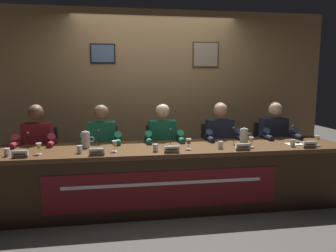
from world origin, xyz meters
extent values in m
plane|color=#4C4742|center=(0.00, 0.00, 0.00)|extent=(12.00, 12.00, 0.00)
cube|color=#937047|center=(0.00, 1.32, 1.30)|extent=(5.54, 0.12, 2.60)
cube|color=black|center=(-0.80, 1.26, 1.92)|extent=(0.37, 0.02, 0.29)
cube|color=slate|center=(-0.80, 1.24, 1.92)|extent=(0.33, 0.01, 0.25)
cube|color=#4C3319|center=(0.80, 1.26, 1.92)|extent=(0.42, 0.02, 0.40)
cube|color=gray|center=(0.80, 1.24, 1.92)|extent=(0.38, 0.01, 0.36)
cube|color=brown|center=(0.00, 0.00, 0.71)|extent=(4.34, 0.85, 0.05)
cube|color=#342112|center=(0.00, -0.41, 0.34)|extent=(4.28, 0.04, 0.69)
cube|color=#342112|center=(2.12, 0.00, 0.34)|extent=(0.08, 0.77, 0.69)
cube|color=maroon|center=(-0.10, -0.43, 0.34)|extent=(2.58, 0.01, 0.43)
cube|color=white|center=(-0.10, -0.43, 0.42)|extent=(2.19, 0.00, 0.04)
cylinder|color=black|center=(-1.61, 0.53, 0.01)|extent=(0.44, 0.44, 0.02)
cylinder|color=black|center=(-1.61, 0.53, 0.23)|extent=(0.05, 0.05, 0.40)
cube|color=#232328|center=(-1.61, 0.53, 0.44)|extent=(0.44, 0.44, 0.03)
cube|color=#232328|center=(-1.61, 0.73, 0.68)|extent=(0.40, 0.05, 0.44)
cylinder|color=black|center=(-1.71, 0.18, 0.23)|extent=(0.10, 0.10, 0.46)
cylinder|color=black|center=(-1.51, 0.18, 0.23)|extent=(0.10, 0.10, 0.46)
cylinder|color=black|center=(-1.71, 0.33, 0.51)|extent=(0.13, 0.34, 0.13)
cylinder|color=black|center=(-1.51, 0.33, 0.51)|extent=(0.13, 0.34, 0.13)
cube|color=maroon|center=(-1.61, 0.50, 0.75)|extent=(0.36, 0.20, 0.48)
sphere|color=brown|center=(-1.61, 0.48, 1.12)|extent=(0.19, 0.19, 0.19)
sphere|color=gray|center=(-1.61, 0.49, 1.14)|extent=(0.17, 0.17, 0.17)
cylinder|color=maroon|center=(-1.82, 0.40, 0.77)|extent=(0.09, 0.30, 0.25)
cylinder|color=maroon|center=(-1.40, 0.40, 0.77)|extent=(0.09, 0.30, 0.25)
cylinder|color=maroon|center=(-1.82, 0.24, 0.77)|extent=(0.07, 0.24, 0.07)
cylinder|color=maroon|center=(-1.40, 0.24, 0.77)|extent=(0.07, 0.24, 0.07)
cube|color=white|center=(-1.61, -0.32, 0.78)|extent=(0.16, 0.03, 0.08)
cube|color=white|center=(-1.61, -0.29, 0.78)|extent=(0.16, 0.03, 0.08)
cube|color=black|center=(-1.61, -0.33, 0.78)|extent=(0.11, 0.01, 0.01)
cylinder|color=white|center=(-1.45, -0.18, 0.74)|extent=(0.06, 0.06, 0.00)
cylinder|color=white|center=(-1.45, -0.18, 0.77)|extent=(0.01, 0.01, 0.05)
cone|color=white|center=(-1.45, -0.18, 0.83)|extent=(0.06, 0.06, 0.06)
cylinder|color=yellow|center=(-1.45, -0.18, 0.82)|extent=(0.04, 0.04, 0.04)
cylinder|color=silver|center=(-1.76, -0.22, 0.78)|extent=(0.06, 0.06, 0.08)
cylinder|color=silver|center=(-1.76, -0.22, 0.76)|extent=(0.05, 0.05, 0.05)
cylinder|color=black|center=(-1.61, -0.12, 0.75)|extent=(0.06, 0.06, 0.02)
cylinder|color=black|center=(-1.61, -0.05, 0.85)|extent=(0.01, 0.13, 0.18)
sphere|color=#2D2D2D|center=(-1.61, 0.01, 0.94)|extent=(0.03, 0.03, 0.03)
cylinder|color=black|center=(-0.81, 0.53, 0.01)|extent=(0.44, 0.44, 0.02)
cylinder|color=black|center=(-0.81, 0.53, 0.23)|extent=(0.05, 0.05, 0.40)
cube|color=#232328|center=(-0.81, 0.53, 0.44)|extent=(0.44, 0.44, 0.03)
cube|color=#232328|center=(-0.81, 0.73, 0.68)|extent=(0.40, 0.05, 0.44)
cylinder|color=black|center=(-0.91, 0.18, 0.23)|extent=(0.10, 0.10, 0.46)
cylinder|color=black|center=(-0.71, 0.18, 0.23)|extent=(0.10, 0.10, 0.46)
cylinder|color=black|center=(-0.91, 0.33, 0.51)|extent=(0.13, 0.34, 0.13)
cylinder|color=black|center=(-0.71, 0.33, 0.51)|extent=(0.13, 0.34, 0.13)
cube|color=#196047|center=(-0.81, 0.50, 0.75)|extent=(0.36, 0.20, 0.48)
sphere|color=#8E664C|center=(-0.81, 0.48, 1.12)|extent=(0.19, 0.19, 0.19)
sphere|color=black|center=(-0.81, 0.49, 1.14)|extent=(0.17, 0.17, 0.17)
cylinder|color=#196047|center=(-1.02, 0.40, 0.77)|extent=(0.09, 0.30, 0.25)
cylinder|color=#196047|center=(-0.60, 0.40, 0.77)|extent=(0.09, 0.30, 0.25)
cylinder|color=#196047|center=(-1.02, 0.24, 0.77)|extent=(0.07, 0.24, 0.07)
cylinder|color=#196047|center=(-0.60, 0.24, 0.77)|extent=(0.07, 0.24, 0.07)
cube|color=white|center=(-0.82, -0.35, 0.78)|extent=(0.16, 0.03, 0.08)
cube|color=white|center=(-0.82, -0.31, 0.78)|extent=(0.16, 0.03, 0.08)
cube|color=black|center=(-0.82, -0.35, 0.78)|extent=(0.12, 0.01, 0.01)
cylinder|color=white|center=(-0.63, -0.17, 0.74)|extent=(0.06, 0.06, 0.00)
cylinder|color=white|center=(-0.63, -0.17, 0.77)|extent=(0.01, 0.01, 0.05)
cone|color=white|center=(-0.63, -0.17, 0.83)|extent=(0.06, 0.06, 0.06)
cylinder|color=yellow|center=(-0.63, -0.17, 0.82)|extent=(0.04, 0.04, 0.04)
cylinder|color=silver|center=(-1.02, -0.20, 0.78)|extent=(0.06, 0.06, 0.08)
cylinder|color=silver|center=(-1.02, -0.20, 0.76)|extent=(0.05, 0.05, 0.05)
cylinder|color=black|center=(-0.82, -0.08, 0.75)|extent=(0.06, 0.06, 0.02)
cylinder|color=black|center=(-0.82, -0.01, 0.85)|extent=(0.01, 0.13, 0.18)
sphere|color=#2D2D2D|center=(-0.82, 0.05, 0.94)|extent=(0.03, 0.03, 0.03)
cylinder|color=black|center=(0.00, 0.53, 0.01)|extent=(0.44, 0.44, 0.02)
cylinder|color=black|center=(0.00, 0.53, 0.23)|extent=(0.05, 0.05, 0.40)
cube|color=#232328|center=(0.00, 0.53, 0.44)|extent=(0.44, 0.44, 0.03)
cube|color=#232328|center=(0.00, 0.73, 0.68)|extent=(0.40, 0.05, 0.44)
cylinder|color=black|center=(-0.10, 0.18, 0.23)|extent=(0.10, 0.10, 0.46)
cylinder|color=black|center=(0.10, 0.18, 0.23)|extent=(0.10, 0.10, 0.46)
cylinder|color=black|center=(-0.10, 0.33, 0.51)|extent=(0.13, 0.34, 0.13)
cylinder|color=black|center=(0.10, 0.33, 0.51)|extent=(0.13, 0.34, 0.13)
cube|color=#196047|center=(0.00, 0.50, 0.75)|extent=(0.36, 0.20, 0.48)
sphere|color=beige|center=(0.00, 0.48, 1.12)|extent=(0.19, 0.19, 0.19)
sphere|color=black|center=(0.00, 0.49, 1.14)|extent=(0.17, 0.17, 0.17)
cylinder|color=#196047|center=(-0.21, 0.40, 0.77)|extent=(0.09, 0.30, 0.25)
cylinder|color=#196047|center=(0.21, 0.40, 0.77)|extent=(0.09, 0.30, 0.25)
cylinder|color=#196047|center=(-0.21, 0.24, 0.77)|extent=(0.07, 0.24, 0.07)
cylinder|color=#196047|center=(0.21, 0.24, 0.77)|extent=(0.07, 0.24, 0.07)
cube|color=white|center=(-0.01, -0.35, 0.78)|extent=(0.17, 0.03, 0.08)
cube|color=white|center=(-0.01, -0.32, 0.78)|extent=(0.17, 0.03, 0.08)
cube|color=black|center=(-0.01, -0.35, 0.78)|extent=(0.12, 0.01, 0.01)
cylinder|color=white|center=(0.21, -0.19, 0.74)|extent=(0.06, 0.06, 0.00)
cylinder|color=white|center=(0.21, -0.19, 0.77)|extent=(0.01, 0.01, 0.05)
cone|color=white|center=(0.21, -0.19, 0.83)|extent=(0.06, 0.06, 0.06)
cylinder|color=#B21E2D|center=(0.21, -0.19, 0.82)|extent=(0.04, 0.04, 0.04)
cylinder|color=silver|center=(-0.18, -0.25, 0.78)|extent=(0.06, 0.06, 0.08)
cylinder|color=silver|center=(-0.18, -0.25, 0.76)|extent=(0.05, 0.05, 0.05)
cylinder|color=black|center=(0.03, -0.12, 0.75)|extent=(0.06, 0.06, 0.02)
cylinder|color=black|center=(0.03, -0.06, 0.85)|extent=(0.01, 0.13, 0.18)
sphere|color=#2D2D2D|center=(0.03, 0.01, 0.94)|extent=(0.03, 0.03, 0.03)
cylinder|color=black|center=(0.81, 0.53, 0.01)|extent=(0.44, 0.44, 0.02)
cylinder|color=black|center=(0.81, 0.53, 0.23)|extent=(0.05, 0.05, 0.40)
cube|color=#232328|center=(0.81, 0.53, 0.44)|extent=(0.44, 0.44, 0.03)
cube|color=#232328|center=(0.81, 0.73, 0.68)|extent=(0.40, 0.05, 0.44)
cylinder|color=black|center=(0.71, 0.18, 0.23)|extent=(0.10, 0.10, 0.46)
cylinder|color=black|center=(0.91, 0.18, 0.23)|extent=(0.10, 0.10, 0.46)
cylinder|color=black|center=(0.71, 0.33, 0.51)|extent=(0.13, 0.34, 0.13)
cylinder|color=black|center=(0.91, 0.33, 0.51)|extent=(0.13, 0.34, 0.13)
cube|color=#1E2338|center=(0.81, 0.50, 0.75)|extent=(0.36, 0.20, 0.48)
sphere|color=tan|center=(0.81, 0.48, 1.12)|extent=(0.19, 0.19, 0.19)
sphere|color=gray|center=(0.81, 0.49, 1.14)|extent=(0.17, 0.17, 0.17)
cylinder|color=#1E2338|center=(0.60, 0.40, 0.77)|extent=(0.09, 0.30, 0.25)
cylinder|color=#1E2338|center=(1.02, 0.40, 0.77)|extent=(0.09, 0.30, 0.25)
cylinder|color=#1E2338|center=(0.60, 0.24, 0.77)|extent=(0.07, 0.24, 0.07)
cylinder|color=#1E2338|center=(1.02, 0.24, 0.77)|extent=(0.07, 0.24, 0.07)
cube|color=white|center=(0.82, -0.35, 0.78)|extent=(0.17, 0.03, 0.08)
cube|color=white|center=(0.82, -0.31, 0.78)|extent=(0.17, 0.03, 0.08)
cube|color=black|center=(0.82, -0.35, 0.78)|extent=(0.12, 0.01, 0.01)
cylinder|color=white|center=(0.97, -0.20, 0.74)|extent=(0.06, 0.06, 0.00)
cylinder|color=white|center=(0.97, -0.20, 0.77)|extent=(0.01, 0.01, 0.05)
cone|color=white|center=(0.97, -0.20, 0.83)|extent=(0.06, 0.06, 0.06)
cylinder|color=yellow|center=(0.97, -0.20, 0.82)|extent=(0.04, 0.04, 0.04)
cylinder|color=silver|center=(0.59, -0.21, 0.78)|extent=(0.06, 0.06, 0.08)
cylinder|color=silver|center=(0.59, -0.21, 0.76)|extent=(0.05, 0.05, 0.05)
cylinder|color=black|center=(0.84, -0.09, 0.75)|extent=(0.06, 0.06, 0.02)
cylinder|color=black|center=(0.84, -0.03, 0.85)|extent=(0.01, 0.13, 0.18)
sphere|color=#2D2D2D|center=(0.84, 0.03, 0.94)|extent=(0.03, 0.03, 0.03)
cylinder|color=black|center=(1.61, 0.53, 0.01)|extent=(0.44, 0.44, 0.02)
cylinder|color=black|center=(1.61, 0.53, 0.23)|extent=(0.05, 0.05, 0.40)
cube|color=#232328|center=(1.61, 0.53, 0.44)|extent=(0.44, 0.44, 0.03)
cube|color=#232328|center=(1.61, 0.73, 0.68)|extent=(0.40, 0.05, 0.44)
cylinder|color=black|center=(1.51, 0.18, 0.23)|extent=(0.10, 0.10, 0.46)
cylinder|color=black|center=(1.71, 0.18, 0.23)|extent=(0.10, 0.10, 0.46)
cylinder|color=black|center=(1.51, 0.33, 0.51)|extent=(0.13, 0.34, 0.13)
cylinder|color=black|center=(1.71, 0.33, 0.51)|extent=(0.13, 0.34, 0.13)
cube|color=#1E2338|center=(1.61, 0.50, 0.75)|extent=(0.36, 0.20, 0.48)
sphere|color=beige|center=(1.61, 0.48, 1.12)|extent=(0.19, 0.19, 0.19)
sphere|color=#593819|center=(1.61, 0.49, 1.14)|extent=(0.17, 0.17, 0.17)
cylinder|color=#1E2338|center=(1.40, 0.40, 0.77)|extent=(0.09, 0.30, 0.25)
cylinder|color=#1E2338|center=(1.82, 0.40, 0.77)|extent=(0.09, 0.30, 0.25)
cylinder|color=#1E2338|center=(1.40, 0.24, 0.77)|extent=(0.07, 0.24, 0.07)
cylinder|color=#1E2338|center=(1.82, 0.24, 0.77)|extent=(0.07, 0.24, 0.07)
cube|color=white|center=(1.65, -0.35, 0.78)|extent=(0.17, 0.03, 0.08)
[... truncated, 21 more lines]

